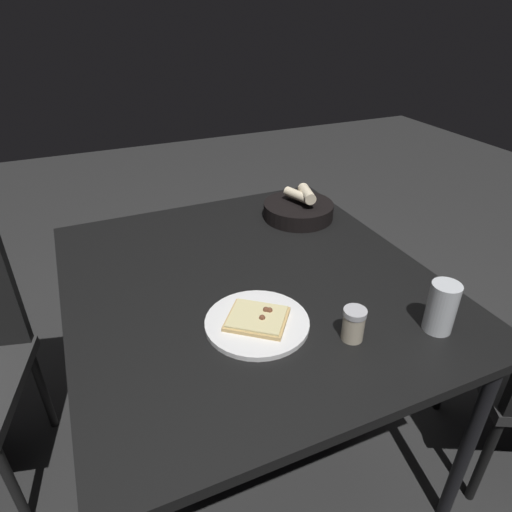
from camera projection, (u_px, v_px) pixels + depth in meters
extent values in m
plane|color=#292929|center=(251.00, 438.00, 1.71)|extent=(8.00, 8.00, 0.00)
cube|color=black|center=(249.00, 281.00, 1.34)|extent=(1.16, 1.06, 0.03)
cylinder|color=black|center=(468.00, 444.00, 1.28)|extent=(0.04, 0.04, 0.71)
cylinder|color=black|center=(298.00, 268.00, 2.10)|extent=(0.04, 0.04, 0.71)
cylinder|color=black|center=(93.00, 318.00, 1.77)|extent=(0.04, 0.04, 0.71)
cylinder|color=white|center=(257.00, 323.00, 1.13)|extent=(0.27, 0.27, 0.01)
cube|color=tan|center=(257.00, 319.00, 1.13)|extent=(0.19, 0.20, 0.01)
cube|color=beige|center=(257.00, 317.00, 1.12)|extent=(0.18, 0.18, 0.01)
sphere|color=brown|center=(262.00, 318.00, 1.11)|extent=(0.02, 0.02, 0.02)
sphere|color=brown|center=(270.00, 310.00, 1.14)|extent=(0.02, 0.02, 0.02)
sphere|color=brown|center=(266.00, 310.00, 1.14)|extent=(0.02, 0.02, 0.02)
cylinder|color=black|center=(298.00, 210.00, 1.67)|extent=(0.26, 0.26, 0.06)
cylinder|color=beige|center=(298.00, 195.00, 1.64)|extent=(0.12, 0.07, 0.04)
cylinder|color=beige|center=(307.00, 194.00, 1.63)|extent=(0.12, 0.07, 0.04)
cylinder|color=#B22214|center=(295.00, 206.00, 1.73)|extent=(0.06, 0.06, 0.03)
cylinder|color=silver|center=(442.00, 307.00, 1.09)|extent=(0.07, 0.07, 0.13)
cylinder|color=orange|center=(439.00, 316.00, 1.11)|extent=(0.06, 0.06, 0.07)
cylinder|color=#BFB299|center=(353.00, 327.00, 1.08)|extent=(0.05, 0.05, 0.07)
cylinder|color=maroon|center=(352.00, 332.00, 1.08)|extent=(0.05, 0.05, 0.04)
cylinder|color=#B7B7BC|center=(355.00, 313.00, 1.05)|extent=(0.06, 0.06, 0.01)
cylinder|color=black|center=(12.00, 485.00, 1.34)|extent=(0.03, 0.03, 0.39)
cylinder|color=black|center=(43.00, 390.00, 1.66)|extent=(0.03, 0.03, 0.39)
cylinder|color=black|center=(446.00, 372.00, 1.73)|extent=(0.03, 0.03, 0.39)
cylinder|color=black|center=(484.00, 460.00, 1.41)|extent=(0.03, 0.03, 0.39)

